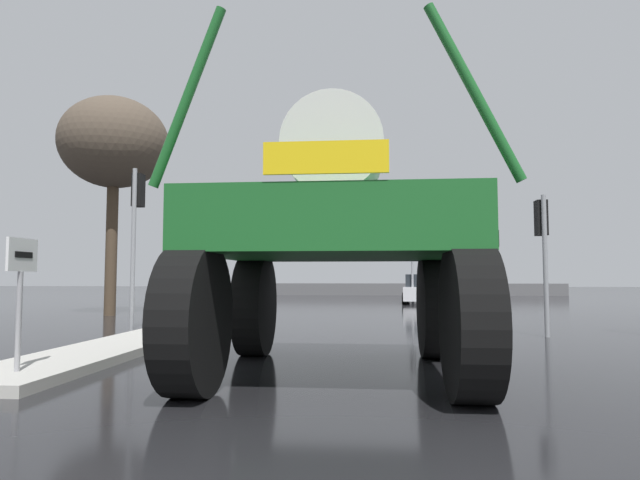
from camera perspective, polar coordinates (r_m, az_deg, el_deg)
name	(u,v)px	position (r m, az deg, el deg)	size (l,w,h in m)	color
ground_plane	(367,316)	(19.43, 5.02, -7.99)	(120.00, 120.00, 0.00)	black
median_island	(108,350)	(10.58, -21.50, -10.73)	(1.47, 7.10, 0.15)	#B2AFA8
lane_arrow_sign	(21,279)	(8.15, -29.04, -3.64)	(0.07, 0.60, 1.74)	#99999E
oversize_sprayer	(337,241)	(7.80, 1.82, -0.16)	(4.27, 5.10, 4.54)	black
sedan_ahead	(422,290)	(28.92, 10.74, -5.19)	(2.31, 4.29, 1.52)	silver
traffic_signal_near_left	(137,213)	(14.40, -18.80, 2.71)	(0.24, 0.54, 4.10)	gray
traffic_signal_near_right	(542,234)	(13.74, 22.42, 0.62)	(0.24, 0.54, 3.29)	gray
traffic_signal_far_left	(496,249)	(28.46, 18.14, -0.89)	(0.24, 0.55, 3.83)	gray
traffic_signal_far_right	(412,255)	(27.82, 9.69, -1.54)	(0.24, 0.55, 3.45)	gray
bare_tree_left	(114,144)	(21.47, -20.92, 9.43)	(3.90, 3.90, 7.97)	#473828
roadside_barrier	(368,289)	(41.37, 5.09, -5.21)	(29.39, 0.24, 0.90)	#59595B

